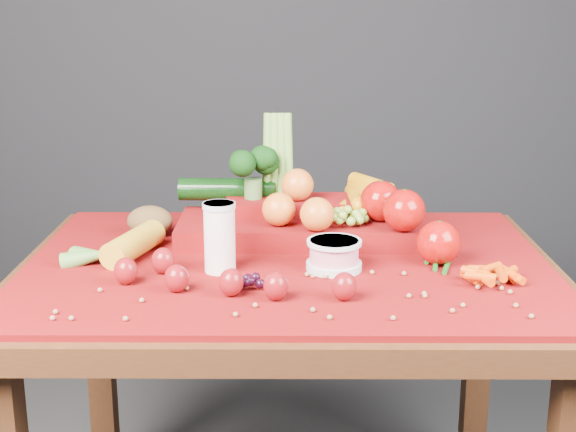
{
  "coord_description": "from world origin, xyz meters",
  "views": [
    {
      "loc": [
        0.01,
        -1.54,
        1.28
      ],
      "look_at": [
        0.0,
        0.02,
        0.85
      ],
      "focal_mm": 50.0,
      "sensor_mm": 36.0,
      "label": 1
    }
  ],
  "objects_px": {
    "table": "(288,310)",
    "milk_glass": "(220,235)",
    "produce_mound": "(313,213)",
    "yogurt_bowl": "(334,254)"
  },
  "relations": [
    {
      "from": "table",
      "to": "produce_mound",
      "type": "relative_size",
      "value": 1.85
    },
    {
      "from": "table",
      "to": "produce_mound",
      "type": "xyz_separation_m",
      "value": [
        0.05,
        0.15,
        0.17
      ]
    },
    {
      "from": "table",
      "to": "milk_glass",
      "type": "xyz_separation_m",
      "value": [
        -0.13,
        -0.07,
        0.18
      ]
    },
    {
      "from": "yogurt_bowl",
      "to": "produce_mound",
      "type": "relative_size",
      "value": 0.18
    },
    {
      "from": "table",
      "to": "yogurt_bowl",
      "type": "distance_m",
      "value": 0.17
    },
    {
      "from": "yogurt_bowl",
      "to": "milk_glass",
      "type": "bearing_deg",
      "value": -177.02
    },
    {
      "from": "milk_glass",
      "to": "yogurt_bowl",
      "type": "height_order",
      "value": "milk_glass"
    },
    {
      "from": "table",
      "to": "milk_glass",
      "type": "height_order",
      "value": "milk_glass"
    },
    {
      "from": "produce_mound",
      "to": "table",
      "type": "bearing_deg",
      "value": -109.87
    },
    {
      "from": "yogurt_bowl",
      "to": "produce_mound",
      "type": "bearing_deg",
      "value": 100.27
    }
  ]
}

